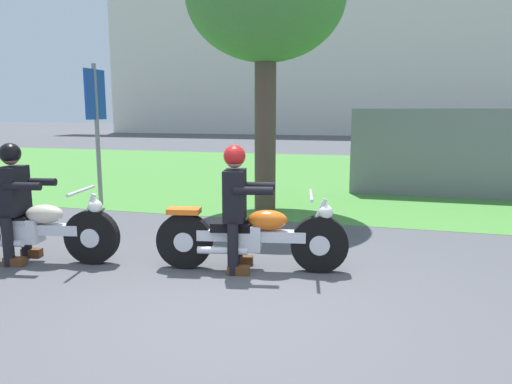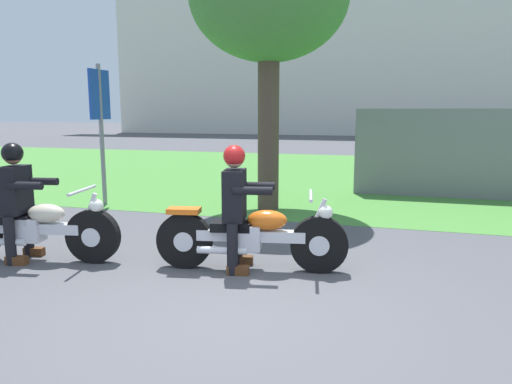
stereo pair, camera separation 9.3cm
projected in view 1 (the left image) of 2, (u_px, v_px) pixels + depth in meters
ground at (235, 310)px, 4.30m from camera, size 120.00×120.00×0.00m
grass_verge at (341, 175)px, 13.35m from camera, size 60.00×12.00×0.01m
stadium_facade at (409, 43)px, 35.96m from camera, size 45.75×8.00×13.46m
motorcycle_lead at (252, 236)px, 5.32m from camera, size 2.12×0.72×0.87m
rider_lead at (236, 198)px, 5.27m from camera, size 0.60×0.53×1.39m
motorcycle_follow at (31, 229)px, 5.62m from camera, size 2.09×0.72×0.87m
rider_follow at (15, 193)px, 5.56m from camera, size 0.60×0.53×1.40m
tree_roadside at (266, 0)px, 8.13m from camera, size 2.72×2.72×4.75m
sign_banner at (96, 113)px, 8.82m from camera, size 0.08×0.60×2.60m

